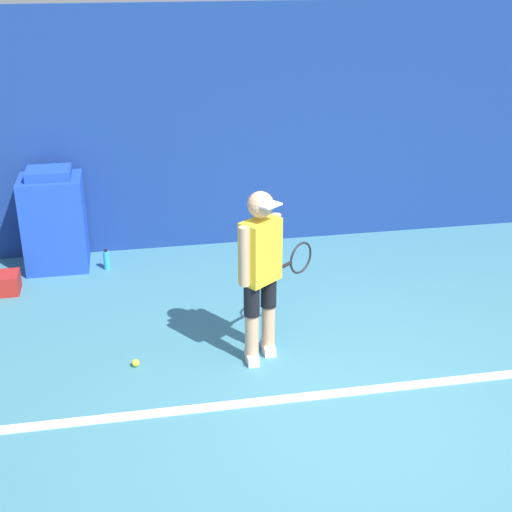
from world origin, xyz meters
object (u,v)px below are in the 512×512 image
at_px(water_bottle, 107,260).
at_px(tennis_ball, 136,363).
at_px(tennis_player, 261,269).
at_px(covered_chair, 54,221).

bearing_deg(water_bottle, tennis_ball, -83.14).
bearing_deg(water_bottle, tennis_player, -57.40).
distance_m(covered_chair, water_bottle, 0.72).
bearing_deg(covered_chair, water_bottle, -18.84).
bearing_deg(tennis_ball, tennis_player, -1.07).
relative_size(tennis_player, water_bottle, 6.47).
bearing_deg(tennis_ball, covered_chair, 109.06).
height_order(tennis_player, water_bottle, tennis_player).
height_order(tennis_player, covered_chair, tennis_player).
distance_m(tennis_player, covered_chair, 3.02).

